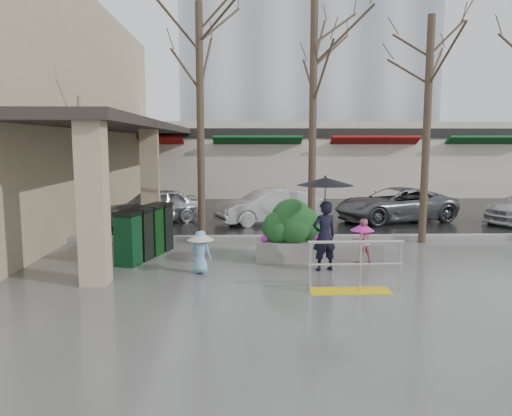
{
  "coord_description": "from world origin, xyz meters",
  "views": [
    {
      "loc": [
        -0.87,
        -10.76,
        2.95
      ],
      "look_at": [
        -0.48,
        1.68,
        1.3
      ],
      "focal_mm": 35.0,
      "sensor_mm": 36.0,
      "label": 1
    }
  ],
  "objects": [
    {
      "name": "tree_west",
      "position": [
        -2.0,
        3.6,
        5.08
      ],
      "size": [
        3.2,
        3.2,
        6.8
      ],
      "color": "#382B21",
      "rests_on": "ground"
    },
    {
      "name": "near_building",
      "position": [
        -9.0,
        8.0,
        4.0
      ],
      "size": [
        6.0,
        18.0,
        8.0
      ],
      "primitive_type": "cube",
      "color": "tan",
      "rests_on": "ground"
    },
    {
      "name": "child_pink",
      "position": [
        2.11,
        1.18,
        0.62
      ],
      "size": [
        0.61,
        0.59,
        1.09
      ],
      "rotation": [
        0.0,
        0.0,
        3.36
      ],
      "color": "pink",
      "rests_on": "ground"
    },
    {
      "name": "car_a",
      "position": [
        -4.07,
        7.42,
        0.63
      ],
      "size": [
        3.9,
        3.3,
        1.26
      ],
      "primitive_type": "imported",
      "rotation": [
        0.0,
        0.0,
        -0.98
      ],
      "color": "silver",
      "rests_on": "ground"
    },
    {
      "name": "car_b",
      "position": [
        0.15,
        7.24,
        0.63
      ],
      "size": [
        4.05,
        2.62,
        1.26
      ],
      "primitive_type": "imported",
      "rotation": [
        0.0,
        0.0,
        -1.2
      ],
      "color": "silver",
      "rests_on": "ground"
    },
    {
      "name": "tree_mideast",
      "position": [
        4.5,
        3.6,
        4.86
      ],
      "size": [
        3.2,
        3.2,
        6.5
      ],
      "color": "#382B21",
      "rests_on": "ground"
    },
    {
      "name": "pillar_back",
      "position": [
        -3.9,
        6.0,
        1.75
      ],
      "size": [
        0.55,
        0.55,
        3.5
      ],
      "primitive_type": "cube",
      "color": "tan",
      "rests_on": "ground"
    },
    {
      "name": "news_boxes",
      "position": [
        -3.31,
        1.91,
        0.65
      ],
      "size": [
        1.18,
        2.39,
        1.31
      ],
      "rotation": [
        0.0,
        0.0,
        -0.29
      ],
      "color": "#0E3E1E",
      "rests_on": "ground"
    },
    {
      "name": "woman",
      "position": [
        1.05,
        0.45,
        1.38
      ],
      "size": [
        1.3,
        1.3,
        2.2
      ],
      "rotation": [
        0.0,
        0.0,
        3.45
      ],
      "color": "black",
      "rests_on": "ground"
    },
    {
      "name": "tree_midwest",
      "position": [
        1.2,
        3.6,
        5.23
      ],
      "size": [
        3.2,
        3.2,
        7.0
      ],
      "color": "#382B21",
      "rests_on": "ground"
    },
    {
      "name": "handrail",
      "position": [
        1.36,
        -1.2,
        0.38
      ],
      "size": [
        1.9,
        0.5,
        1.03
      ],
      "color": "yellow",
      "rests_on": "ground"
    },
    {
      "name": "street_asphalt",
      "position": [
        0.0,
        22.0,
        0.01
      ],
      "size": [
        120.0,
        36.0,
        0.01
      ],
      "primitive_type": "cube",
      "color": "black",
      "rests_on": "ground"
    },
    {
      "name": "office_tower",
      "position": [
        4.0,
        30.0,
        12.5
      ],
      "size": [
        18.0,
        12.0,
        25.0
      ],
      "primitive_type": "cube",
      "color": "#8C99A8",
      "rests_on": "ground"
    },
    {
      "name": "canopy_slab",
      "position": [
        -4.8,
        8.0,
        3.62
      ],
      "size": [
        2.8,
        18.0,
        0.25
      ],
      "primitive_type": "cube",
      "color": "#2D2823",
      "rests_on": "pillar_front"
    },
    {
      "name": "car_c",
      "position": [
        4.89,
        7.54,
        0.63
      ],
      "size": [
        4.93,
        3.23,
        1.26
      ],
      "primitive_type": "imported",
      "rotation": [
        0.0,
        0.0,
        -1.3
      ],
      "color": "#56595D",
      "rests_on": "ground"
    },
    {
      "name": "pillar_front",
      "position": [
        -3.9,
        -0.5,
        1.75
      ],
      "size": [
        0.55,
        0.55,
        3.5
      ],
      "primitive_type": "cube",
      "color": "tan",
      "rests_on": "ground"
    },
    {
      "name": "curb",
      "position": [
        0.0,
        4.0,
        0.07
      ],
      "size": [
        120.0,
        0.3,
        0.15
      ],
      "primitive_type": "cube",
      "color": "gray",
      "rests_on": "ground"
    },
    {
      "name": "child_blue",
      "position": [
        -1.77,
        0.27,
        0.61
      ],
      "size": [
        0.62,
        0.62,
        0.99
      ],
      "rotation": [
        0.0,
        0.0,
        2.78
      ],
      "color": "#75ABD1",
      "rests_on": "ground"
    },
    {
      "name": "ground",
      "position": [
        0.0,
        0.0,
        0.0
      ],
      "size": [
        120.0,
        120.0,
        0.0
      ],
      "primitive_type": "plane",
      "color": "#51514F",
      "rests_on": "ground"
    },
    {
      "name": "storefront_row",
      "position": [
        2.0,
        17.97,
        2.01
      ],
      "size": [
        34.0,
        6.74,
        4.0
      ],
      "color": "beige",
      "rests_on": "ground"
    },
    {
      "name": "planter",
      "position": [
        0.42,
        1.53,
        0.74
      ],
      "size": [
        1.81,
        1.05,
        1.55
      ],
      "rotation": [
        0.0,
        0.0,
        -0.04
      ],
      "color": "slate",
      "rests_on": "ground"
    }
  ]
}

